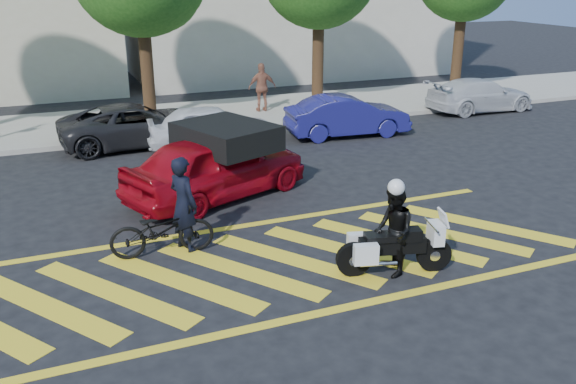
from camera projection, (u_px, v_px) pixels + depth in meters
name	position (u px, v px, depth m)	size (l,w,h in m)	color
ground	(270.00, 264.00, 11.24)	(90.00, 90.00, 0.00)	black
sidewalk	(151.00, 121.00, 21.66)	(60.00, 5.00, 0.15)	#9E998E
crosswalk	(268.00, 265.00, 11.23)	(12.33, 4.00, 0.01)	yellow
officer_bike	(183.00, 204.00, 11.57)	(0.68, 0.45, 1.87)	black
bicycle	(162.00, 230.00, 11.47)	(0.68, 1.95, 1.02)	black
police_motorcycle	(393.00, 247.00, 10.76)	(2.07, 0.92, 0.93)	black
officer_moto	(393.00, 231.00, 10.64)	(0.80, 0.62, 1.64)	black
red_convertible	(217.00, 166.00, 14.33)	(1.84, 4.58, 1.56)	maroon
parked_mid_left	(137.00, 125.00, 18.71)	(2.15, 4.65, 1.29)	black
parked_mid_right	(211.00, 126.00, 18.47)	(1.55, 3.86, 1.32)	silver
parked_right	(347.00, 116.00, 19.81)	(1.40, 4.00, 1.32)	navy
parked_far_right	(480.00, 95.00, 23.33)	(1.75, 4.30, 1.25)	silver
pedestrian_right	(262.00, 87.00, 22.56)	(1.04, 0.43, 1.78)	#985B45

